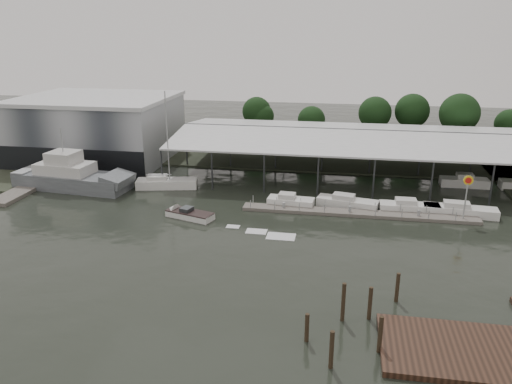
% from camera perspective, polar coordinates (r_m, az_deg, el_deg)
% --- Properties ---
extents(ground, '(200.00, 200.00, 0.00)m').
position_cam_1_polar(ground, '(53.58, -4.53, -5.43)').
color(ground, black).
rests_on(ground, ground).
extents(land_strip_far, '(140.00, 30.00, 0.30)m').
position_cam_1_polar(land_strip_far, '(92.78, 1.87, 5.06)').
color(land_strip_far, '#313729').
rests_on(land_strip_far, ground).
extents(land_strip_west, '(20.00, 40.00, 0.30)m').
position_cam_1_polar(land_strip_west, '(95.97, -23.68, 3.95)').
color(land_strip_west, '#313729').
rests_on(land_strip_west, ground).
extents(storage_warehouse, '(24.50, 20.50, 10.50)m').
position_cam_1_polar(storage_warehouse, '(88.81, -17.59, 7.03)').
color(storage_warehouse, '#9DA1A7').
rests_on(storage_warehouse, ground).
extents(covered_boat_shed, '(58.24, 24.00, 6.96)m').
position_cam_1_polar(covered_boat_shed, '(77.07, 13.09, 6.40)').
color(covered_boat_shed, silver).
rests_on(covered_boat_shed, ground).
extents(trawler_dock, '(3.00, 18.00, 0.50)m').
position_cam_1_polar(trawler_dock, '(77.68, -23.81, 0.88)').
color(trawler_dock, '#6A655D').
rests_on(trawler_dock, ground).
extents(floating_dock, '(28.00, 2.00, 1.40)m').
position_cam_1_polar(floating_dock, '(61.30, 11.57, -2.40)').
color(floating_dock, '#6A655D').
rests_on(floating_dock, ground).
extents(shell_fuel_sign, '(1.10, 0.18, 5.55)m').
position_cam_1_polar(shell_fuel_sign, '(61.75, 22.98, 0.28)').
color(shell_fuel_sign, '#989C9E').
rests_on(shell_fuel_sign, ground).
extents(boardwalk_platform, '(15.00, 12.00, 0.50)m').
position_cam_1_polar(boardwalk_platform, '(40.45, 26.46, -15.80)').
color(boardwalk_platform, '#3B2318').
rests_on(boardwalk_platform, ground).
extents(grey_trawler, '(17.19, 6.72, 8.84)m').
position_cam_1_polar(grey_trawler, '(74.00, -20.19, 1.59)').
color(grey_trawler, slate).
rests_on(grey_trawler, ground).
extents(white_sailboat, '(8.74, 4.31, 13.64)m').
position_cam_1_polar(white_sailboat, '(71.09, -10.26, 1.01)').
color(white_sailboat, silver).
rests_on(white_sailboat, ground).
extents(speedboat_underway, '(17.03, 6.95, 2.00)m').
position_cam_1_polar(speedboat_underway, '(59.89, -7.98, -2.51)').
color(speedboat_underway, silver).
rests_on(speedboat_underway, ground).
extents(moored_cruiser_0, '(5.94, 2.71, 1.70)m').
position_cam_1_polar(moored_cruiser_0, '(63.00, 3.94, -1.07)').
color(moored_cruiser_0, silver).
rests_on(moored_cruiser_0, ground).
extents(moored_cruiser_1, '(7.85, 3.74, 1.70)m').
position_cam_1_polar(moored_cruiser_1, '(63.56, 10.34, -1.16)').
color(moored_cruiser_1, silver).
rests_on(moored_cruiser_1, ground).
extents(moored_cruiser_2, '(7.16, 2.35, 1.70)m').
position_cam_1_polar(moored_cruiser_2, '(63.71, 17.08, -1.66)').
color(moored_cruiser_2, silver).
rests_on(moored_cruiser_2, ground).
extents(moored_cruiser_3, '(8.62, 2.94, 1.70)m').
position_cam_1_polar(moored_cruiser_3, '(64.69, 22.25, -1.94)').
color(moored_cruiser_3, silver).
rests_on(moored_cruiser_3, ground).
extents(mooring_pilings, '(7.21, 9.76, 3.82)m').
position_cam_1_polar(mooring_pilings, '(38.74, 11.40, -14.07)').
color(mooring_pilings, '#34271A').
rests_on(mooring_pilings, ground).
extents(horizon_tree_line, '(66.83, 11.52, 10.44)m').
position_cam_1_polar(horizon_tree_line, '(97.18, 17.86, 8.29)').
color(horizon_tree_line, black).
rests_on(horizon_tree_line, ground).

